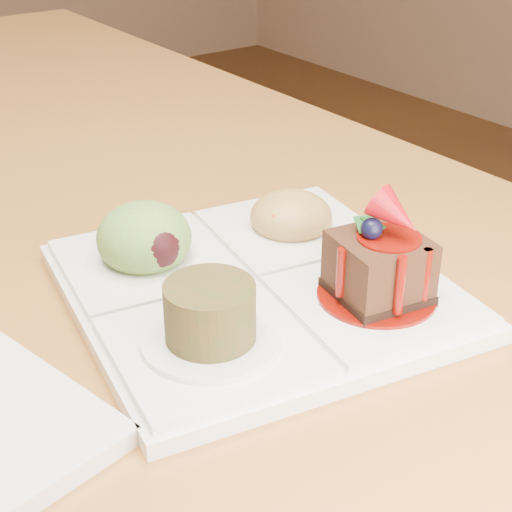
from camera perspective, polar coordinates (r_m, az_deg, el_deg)
sampler_plate at (r=0.57m, az=-0.32°, el=-1.14°), size 0.30×0.30×0.10m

